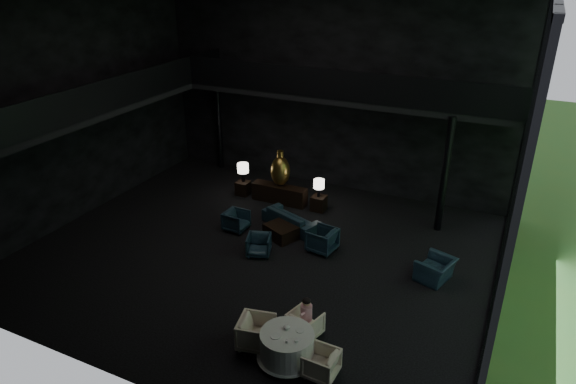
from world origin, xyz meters
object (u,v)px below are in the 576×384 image
at_px(table_lamp_left, 243,169).
at_px(dining_chair_west, 256,330).
at_px(lounge_armchair_west, 236,220).
at_px(child, 306,309).
at_px(dining_chair_east, 321,363).
at_px(sofa, 291,216).
at_px(dining_chair_north, 305,323).
at_px(side_table_left, 243,188).
at_px(console, 279,194).
at_px(side_table_right, 319,203).
at_px(coffee_table, 284,231).
at_px(table_lamp_right, 319,185).
at_px(bronze_urn, 280,171).
at_px(lounge_armchair_east, 322,238).
at_px(lounge_armchair_south, 259,245).
at_px(dining_table, 287,348).
at_px(window_armchair, 436,267).

bearing_deg(table_lamp_left, dining_chair_west, -58.01).
bearing_deg(lounge_armchair_west, child, -130.25).
xyz_separation_m(dining_chair_east, child, (-0.85, 1.12, 0.42)).
bearing_deg(sofa, dining_chair_north, 138.73).
xyz_separation_m(side_table_left, sofa, (2.85, -1.60, 0.17)).
height_order(console, side_table_right, console).
xyz_separation_m(dining_chair_north, child, (0.01, 0.04, 0.40)).
bearing_deg(side_table_right, lounge_armchair_west, -126.91).
height_order(side_table_right, sofa, sofa).
xyz_separation_m(coffee_table, dining_chair_north, (2.62, -4.18, 0.13)).
distance_m(table_lamp_right, child, 6.87).
distance_m(bronze_urn, lounge_armchair_east, 3.95).
relative_size(console, side_table_right, 3.88).
bearing_deg(lounge_armchair_west, lounge_armchair_south, -124.76).
height_order(console, child, child).
bearing_deg(lounge_armchair_east, table_lamp_right, -147.24).
bearing_deg(dining_table, lounge_armchair_south, 126.39).
distance_m(table_lamp_left, dining_chair_west, 8.76).
bearing_deg(window_armchair, dining_chair_north, -15.56).
relative_size(coffee_table, dining_chair_west, 1.12).
relative_size(lounge_armchair_west, dining_table, 0.53).
distance_m(lounge_armchair_south, child, 4.00).
bearing_deg(dining_chair_west, coffee_table, 7.08).
bearing_deg(dining_chair_west, dining_chair_east, -109.41).
bearing_deg(side_table_left, dining_table, -53.66).
bearing_deg(console, dining_chair_north, -58.86).
height_order(dining_chair_east, child, child).
xyz_separation_m(table_lamp_right, lounge_armchair_east, (1.19, -2.59, -0.57)).
height_order(table_lamp_left, table_lamp_right, table_lamp_left).
height_order(console, dining_chair_north, dining_chair_north).
height_order(console, bronze_urn, bronze_urn).
bearing_deg(dining_chair_west, window_armchair, -47.32).
relative_size(bronze_urn, dining_chair_west, 1.51).
bearing_deg(lounge_armchair_east, console, -124.79).
bearing_deg(lounge_armchair_west, window_armchair, -89.10).
relative_size(bronze_urn, dining_table, 0.96).
distance_m(table_lamp_right, window_armchair, 5.48).
distance_m(side_table_right, sofa, 1.66).
bearing_deg(side_table_right, bronze_urn, 177.75).
relative_size(table_lamp_right, dining_chair_north, 0.95).
bearing_deg(window_armchair, coffee_table, -77.40).
xyz_separation_m(dining_table, dining_chair_west, (-0.86, 0.11, 0.12)).
bearing_deg(side_table_right, window_armchair, -29.82).
relative_size(console, lounge_armchair_south, 3.09).
relative_size(dining_chair_west, child, 1.46).
xyz_separation_m(bronze_urn, child, (3.93, -6.54, -0.50)).
bearing_deg(table_lamp_right, side_table_right, 90.00).
height_order(bronze_urn, dining_chair_east, bronze_urn).
height_order(lounge_armchair_west, window_armchair, window_armchair).
xyz_separation_m(console, lounge_armchair_south, (1.10, -3.66, 0.01)).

